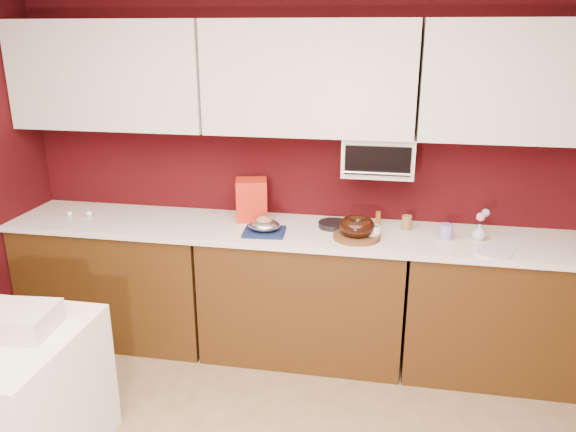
{
  "coord_description": "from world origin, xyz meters",
  "views": [
    {
      "loc": [
        0.53,
        -1.46,
        2.13
      ],
      "look_at": [
        -0.09,
        1.84,
        1.02
      ],
      "focal_mm": 35.0,
      "sensor_mm": 36.0,
      "label": 1
    }
  ],
  "objects_px": {
    "foil_ham_nest": "(264,225)",
    "blue_jar": "(446,232)",
    "newspaper_stack": "(18,320)",
    "flower_vase": "(479,231)",
    "pandoro_box": "(252,200)",
    "toaster_oven": "(378,155)",
    "bundt_cake": "(357,226)",
    "coffee_mug": "(372,230)"
  },
  "relations": [
    {
      "from": "pandoro_box",
      "to": "newspaper_stack",
      "type": "bearing_deg",
      "value": -133.3
    },
    {
      "from": "toaster_oven",
      "to": "foil_ham_nest",
      "type": "xyz_separation_m",
      "value": [
        -0.69,
        -0.28,
        -0.42
      ]
    },
    {
      "from": "foil_ham_nest",
      "to": "newspaper_stack",
      "type": "xyz_separation_m",
      "value": [
        -0.95,
        -1.16,
        -0.15
      ]
    },
    {
      "from": "blue_jar",
      "to": "newspaper_stack",
      "type": "bearing_deg",
      "value": -148.59
    },
    {
      "from": "blue_jar",
      "to": "flower_vase",
      "type": "distance_m",
      "value": 0.2
    },
    {
      "from": "coffee_mug",
      "to": "pandoro_box",
      "type": "bearing_deg",
      "value": 164.77
    },
    {
      "from": "newspaper_stack",
      "to": "blue_jar",
      "type": "bearing_deg",
      "value": 31.41
    },
    {
      "from": "foil_ham_nest",
      "to": "flower_vase",
      "type": "height_order",
      "value": "flower_vase"
    },
    {
      "from": "foil_ham_nest",
      "to": "coffee_mug",
      "type": "xyz_separation_m",
      "value": [
        0.68,
        0.04,
        -0.0
      ]
    },
    {
      "from": "bundt_cake",
      "to": "pandoro_box",
      "type": "bearing_deg",
      "value": 161.41
    },
    {
      "from": "blue_jar",
      "to": "flower_vase",
      "type": "relative_size",
      "value": 0.86
    },
    {
      "from": "pandoro_box",
      "to": "blue_jar",
      "type": "relative_size",
      "value": 2.92
    },
    {
      "from": "blue_jar",
      "to": "coffee_mug",
      "type": "bearing_deg",
      "value": -170.99
    },
    {
      "from": "bundt_cake",
      "to": "blue_jar",
      "type": "bearing_deg",
      "value": 9.67
    },
    {
      "from": "bundt_cake",
      "to": "blue_jar",
      "type": "distance_m",
      "value": 0.55
    },
    {
      "from": "bundt_cake",
      "to": "blue_jar",
      "type": "height_order",
      "value": "bundt_cake"
    },
    {
      "from": "bundt_cake",
      "to": "coffee_mug",
      "type": "height_order",
      "value": "bundt_cake"
    },
    {
      "from": "foil_ham_nest",
      "to": "blue_jar",
      "type": "bearing_deg",
      "value": 5.38
    },
    {
      "from": "bundt_cake",
      "to": "foil_ham_nest",
      "type": "bearing_deg",
      "value": -178.66
    },
    {
      "from": "pandoro_box",
      "to": "newspaper_stack",
      "type": "height_order",
      "value": "pandoro_box"
    },
    {
      "from": "foil_ham_nest",
      "to": "pandoro_box",
      "type": "relative_size",
      "value": 0.72
    },
    {
      "from": "coffee_mug",
      "to": "blue_jar",
      "type": "xyz_separation_m",
      "value": [
        0.45,
        0.07,
        -0.0
      ]
    },
    {
      "from": "toaster_oven",
      "to": "pandoro_box",
      "type": "bearing_deg",
      "value": -178.47
    },
    {
      "from": "flower_vase",
      "to": "blue_jar",
      "type": "bearing_deg",
      "value": -172.41
    },
    {
      "from": "pandoro_box",
      "to": "flower_vase",
      "type": "xyz_separation_m",
      "value": [
        1.47,
        -0.13,
        -0.08
      ]
    },
    {
      "from": "foil_ham_nest",
      "to": "pandoro_box",
      "type": "height_order",
      "value": "pandoro_box"
    },
    {
      "from": "pandoro_box",
      "to": "coffee_mug",
      "type": "height_order",
      "value": "pandoro_box"
    },
    {
      "from": "bundt_cake",
      "to": "pandoro_box",
      "type": "height_order",
      "value": "pandoro_box"
    },
    {
      "from": "foil_ham_nest",
      "to": "flower_vase",
      "type": "bearing_deg",
      "value": 5.71
    },
    {
      "from": "pandoro_box",
      "to": "blue_jar",
      "type": "bearing_deg",
      "value": -20.69
    },
    {
      "from": "foil_ham_nest",
      "to": "blue_jar",
      "type": "height_order",
      "value": "blue_jar"
    },
    {
      "from": "toaster_oven",
      "to": "pandoro_box",
      "type": "distance_m",
      "value": 0.9
    },
    {
      "from": "bundt_cake",
      "to": "flower_vase",
      "type": "distance_m",
      "value": 0.75
    },
    {
      "from": "newspaper_stack",
      "to": "foil_ham_nest",
      "type": "bearing_deg",
      "value": 50.82
    },
    {
      "from": "pandoro_box",
      "to": "flower_vase",
      "type": "distance_m",
      "value": 1.48
    },
    {
      "from": "pandoro_box",
      "to": "coffee_mug",
      "type": "bearing_deg",
      "value": -29.08
    },
    {
      "from": "foil_ham_nest",
      "to": "blue_jar",
      "type": "xyz_separation_m",
      "value": [
        1.13,
        0.11,
        -0.01
      ]
    },
    {
      "from": "blue_jar",
      "to": "pandoro_box",
      "type": "bearing_deg",
      "value": 173.16
    },
    {
      "from": "pandoro_box",
      "to": "newspaper_stack",
      "type": "distance_m",
      "value": 1.65
    },
    {
      "from": "toaster_oven",
      "to": "bundt_cake",
      "type": "height_order",
      "value": "toaster_oven"
    },
    {
      "from": "pandoro_box",
      "to": "toaster_oven",
      "type": "bearing_deg",
      "value": -12.32
    },
    {
      "from": "toaster_oven",
      "to": "blue_jar",
      "type": "xyz_separation_m",
      "value": [
        0.44,
        -0.18,
        -0.43
      ]
    }
  ]
}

